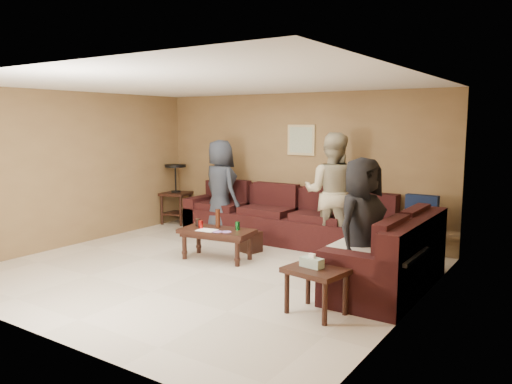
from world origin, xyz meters
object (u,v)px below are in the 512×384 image
sectional_sofa (311,234)px  end_table_left (176,193)px  waste_bin (251,241)px  person_middle (332,193)px  person_right (361,227)px  coffee_table (217,234)px  person_left (221,188)px  side_table_right (316,274)px

sectional_sofa → end_table_left: bearing=169.0°
sectional_sofa → end_table_left: 3.42m
sectional_sofa → waste_bin: 0.95m
waste_bin → person_middle: (1.03, 0.72, 0.76)m
person_right → end_table_left: bearing=78.5°
coffee_table → waste_bin: 0.69m
coffee_table → person_right: (2.34, -0.28, 0.42)m
waste_bin → person_left: (-1.09, 0.67, 0.69)m
person_middle → sectional_sofa: bearing=54.5°
coffee_table → waste_bin: (0.18, 0.63, -0.22)m
sectional_sofa → person_middle: 0.72m
side_table_right → person_middle: (-0.97, 2.45, 0.50)m
side_table_right → person_left: bearing=142.3°
coffee_table → person_middle: size_ratio=0.62×
person_left → end_table_left: bearing=6.2°
waste_bin → person_right: 2.43m
person_left → person_middle: (2.12, 0.06, 0.08)m
end_table_left → person_left: (1.38, -0.35, 0.23)m
end_table_left → side_table_right: bearing=-31.5°
person_left → person_right: size_ratio=1.05×
end_table_left → person_middle: size_ratio=0.64×
end_table_left → side_table_right: size_ratio=1.75×
end_table_left → person_left: bearing=-14.0°
person_right → sectional_sofa: bearing=56.5°
side_table_right → end_table_left: bearing=148.5°
end_table_left → waste_bin: bearing=-22.2°
coffee_table → side_table_right: size_ratio=1.69×
coffee_table → person_middle: person_middle is taller
sectional_sofa → person_left: person_left is taller
coffee_table → person_middle: 1.89m
person_middle → side_table_right: bearing=100.1°
side_table_right → sectional_sofa: bearing=118.4°
side_table_right → person_right: (0.16, 0.81, 0.38)m
sectional_sofa → coffee_table: sectional_sofa is taller
person_left → side_table_right: bearing=162.5°
coffee_table → waste_bin: bearing=74.3°
side_table_right → person_right: bearing=78.6°
person_left → person_middle: person_middle is taller
person_right → waste_bin: bearing=78.2°
coffee_table → end_table_left: size_ratio=0.97×
side_table_right → person_left: person_left is taller
person_middle → end_table_left: bearing=-16.2°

